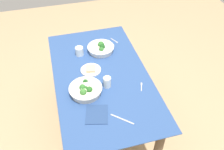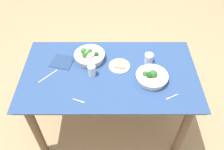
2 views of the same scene
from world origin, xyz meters
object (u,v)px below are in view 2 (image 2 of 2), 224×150
Objects in this scene: broccoli_bowl_near at (151,77)px; water_glass_side at (148,58)px; broccoli_bowl_far at (89,56)px; water_glass_center at (91,71)px; table_knife_left at (48,76)px; bread_side_plate at (119,66)px; fork_by_near_bowl at (79,101)px; fork_by_far_bowl at (171,97)px; napkin_folded_upper at (62,62)px.

broccoli_bowl_near is 0.21m from water_glass_side.
broccoli_bowl_far is 2.82× the size of water_glass_center.
broccoli_bowl_near is 1.38× the size of table_knife_left.
table_knife_left is at bearing 177.31° from broccoli_bowl_near.
water_glass_center reaches higher than bread_side_plate.
broccoli_bowl_near is 0.60m from fork_by_near_bowl.
fork_by_far_bowl is 0.69m from fork_by_near_bowl.
fork_by_far_bowl and table_knife_left have the same top height.
fork_by_far_bowl is (0.65, -0.42, -0.03)m from broccoli_bowl_far.
water_glass_side is 0.70m from fork_by_near_bowl.
napkin_folded_upper is (-0.75, 0.21, -0.03)m from broccoli_bowl_near.
fork_by_far_bowl is at bearing -33.12° from broccoli_bowl_far.
fork_by_near_bowl is 0.38m from table_knife_left.
table_knife_left is 1.04× the size of napkin_folded_upper.
water_glass_side reaches higher than napkin_folded_upper.
table_knife_left is (-0.59, -0.11, -0.01)m from bread_side_plate.
napkin_folded_upper is (-0.27, 0.15, -0.04)m from water_glass_center.
broccoli_bowl_far is 1.42× the size of table_knife_left.
water_glass_side is at bearing 17.37° from water_glass_center.
broccoli_bowl_far is at bearing 105.17° from fork_by_near_bowl.
napkin_folded_upper is at bearing 135.05° from fork_by_near_bowl.
broccoli_bowl_far is at bearing 9.04° from napkin_folded_upper.
bread_side_plate is at bearing -6.42° from napkin_folded_upper.
water_glass_side is 0.41m from fork_by_far_bowl.
napkin_folded_upper is at bearing 173.58° from bread_side_plate.
broccoli_bowl_near is at bearing -50.12° from table_knife_left.
water_glass_center is at bearing -157.80° from bread_side_plate.
bread_side_plate is 1.92× the size of water_glass_center.
napkin_folded_upper is (-0.88, 0.38, 0.00)m from fork_by_far_bowl.
water_glass_side reaches higher than fork_by_far_bowl.
fork_by_far_bowl is at bearing -23.56° from napkin_folded_upper.
broccoli_bowl_near reaches higher than bread_side_plate.
broccoli_bowl_far reaches higher than table_knife_left.
bread_side_plate reaches higher than fork_by_far_bowl.
broccoli_bowl_far is at bearing -59.50° from fork_by_far_bowl.
water_glass_center is at bearing -47.39° from fork_by_far_bowl.
fork_by_near_bowl is at bearing -66.08° from napkin_folded_upper.
fork_by_near_bowl is 0.51× the size of napkin_folded_upper.
fork_by_near_bowl is at bearing -95.95° from broccoli_bowl_far.
bread_side_plate is 0.25m from water_glass_center.
broccoli_bowl_near is 2.79× the size of fork_by_near_bowl.
water_glass_side is at bearing 58.25° from fork_by_near_bowl.
water_glass_center reaches higher than table_knife_left.
broccoli_bowl_far is 1.48× the size of napkin_folded_upper.
water_glass_side is at bearing -97.07° from fork_by_far_bowl.
water_glass_side reaches higher than table_knife_left.
table_knife_left is at bearing -176.73° from water_glass_center.
bread_side_plate is 0.50m from napkin_folded_upper.
fork_by_near_bowl is (-0.08, -0.27, -0.04)m from water_glass_center.
fork_by_far_bowl is at bearing -70.69° from water_glass_side.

